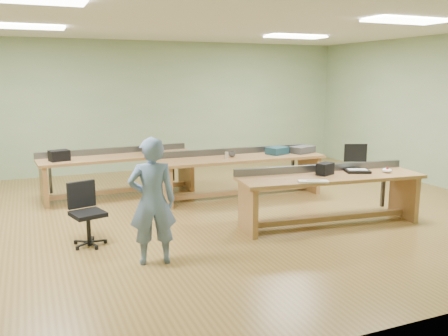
{
  "coord_description": "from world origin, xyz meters",
  "views": [
    {
      "loc": [
        -2.57,
        -6.99,
        2.19
      ],
      "look_at": [
        0.08,
        -0.6,
        0.85
      ],
      "focal_mm": 38.0,
      "sensor_mm": 36.0,
      "label": 1
    }
  ],
  "objects_px": {
    "workbench_front": "(329,188)",
    "mug": "(232,154)",
    "drinks_can": "(227,155)",
    "workbench_mid": "(241,167)",
    "parts_bin_teal": "(277,151)",
    "workbench_back": "(119,166)",
    "parts_bin_grey": "(302,150)",
    "camera_bag": "(325,169)",
    "laptop_base": "(357,171)",
    "task_chair": "(87,222)",
    "person": "(152,201)"
  },
  "relations": [
    {
      "from": "workbench_front",
      "to": "mug",
      "type": "relative_size",
      "value": 22.88
    },
    {
      "from": "drinks_can",
      "to": "workbench_mid",
      "type": "bearing_deg",
      "value": 12.73
    },
    {
      "from": "workbench_front",
      "to": "parts_bin_teal",
      "type": "distance_m",
      "value": 2.05
    },
    {
      "from": "workbench_mid",
      "to": "workbench_back",
      "type": "bearing_deg",
      "value": 156.43
    },
    {
      "from": "parts_bin_grey",
      "to": "camera_bag",
      "type": "bearing_deg",
      "value": -112.4
    },
    {
      "from": "workbench_mid",
      "to": "parts_bin_grey",
      "type": "relative_size",
      "value": 6.72
    },
    {
      "from": "camera_bag",
      "to": "mug",
      "type": "distance_m",
      "value": 2.09
    },
    {
      "from": "workbench_back",
      "to": "parts_bin_teal",
      "type": "height_order",
      "value": "parts_bin_teal"
    },
    {
      "from": "workbench_mid",
      "to": "parts_bin_teal",
      "type": "relative_size",
      "value": 8.18
    },
    {
      "from": "laptop_base",
      "to": "camera_bag",
      "type": "relative_size",
      "value": 1.36
    },
    {
      "from": "task_chair",
      "to": "mug",
      "type": "bearing_deg",
      "value": 14.22
    },
    {
      "from": "person",
      "to": "drinks_can",
      "type": "height_order",
      "value": "person"
    },
    {
      "from": "laptop_base",
      "to": "parts_bin_teal",
      "type": "xyz_separation_m",
      "value": [
        -0.3,
        2.0,
        0.05
      ]
    },
    {
      "from": "parts_bin_teal",
      "to": "person",
      "type": "bearing_deg",
      "value": -140.37
    },
    {
      "from": "task_chair",
      "to": "laptop_base",
      "type": "bearing_deg",
      "value": -21.81
    },
    {
      "from": "task_chair",
      "to": "mug",
      "type": "relative_size",
      "value": 6.68
    },
    {
      "from": "workbench_mid",
      "to": "workbench_back",
      "type": "relative_size",
      "value": 1.06
    },
    {
      "from": "parts_bin_teal",
      "to": "parts_bin_grey",
      "type": "distance_m",
      "value": 0.52
    },
    {
      "from": "drinks_can",
      "to": "workbench_back",
      "type": "bearing_deg",
      "value": 149.89
    },
    {
      "from": "parts_bin_grey",
      "to": "workbench_front",
      "type": "bearing_deg",
      "value": -110.66
    },
    {
      "from": "task_chair",
      "to": "parts_bin_grey",
      "type": "bearing_deg",
      "value": 4.14
    },
    {
      "from": "workbench_mid",
      "to": "task_chair",
      "type": "height_order",
      "value": "workbench_mid"
    },
    {
      "from": "camera_bag",
      "to": "parts_bin_teal",
      "type": "bearing_deg",
      "value": 57.88
    },
    {
      "from": "laptop_base",
      "to": "mug",
      "type": "xyz_separation_m",
      "value": [
        -1.22,
        2.02,
        0.03
      ]
    },
    {
      "from": "workbench_front",
      "to": "workbench_back",
      "type": "relative_size",
      "value": 0.98
    },
    {
      "from": "laptop_base",
      "to": "task_chair",
      "type": "relative_size",
      "value": 0.42
    },
    {
      "from": "workbench_back",
      "to": "mug",
      "type": "relative_size",
      "value": 23.25
    },
    {
      "from": "workbench_back",
      "to": "mug",
      "type": "bearing_deg",
      "value": -30.2
    },
    {
      "from": "mug",
      "to": "laptop_base",
      "type": "bearing_deg",
      "value": -58.91
    },
    {
      "from": "laptop_base",
      "to": "parts_bin_grey",
      "type": "bearing_deg",
      "value": 104.67
    },
    {
      "from": "camera_bag",
      "to": "workbench_mid",
      "type": "bearing_deg",
      "value": 79.58
    },
    {
      "from": "mug",
      "to": "drinks_can",
      "type": "bearing_deg",
      "value": -148.31
    },
    {
      "from": "parts_bin_teal",
      "to": "mug",
      "type": "xyz_separation_m",
      "value": [
        -0.92,
        0.02,
        -0.02
      ]
    },
    {
      "from": "person",
      "to": "workbench_front",
      "type": "bearing_deg",
      "value": -161.67
    },
    {
      "from": "workbench_mid",
      "to": "parts_bin_teal",
      "type": "xyz_separation_m",
      "value": [
        0.76,
        -0.0,
        0.25
      ]
    },
    {
      "from": "drinks_can",
      "to": "person",
      "type": "bearing_deg",
      "value": -128.87
    },
    {
      "from": "workbench_mid",
      "to": "task_chair",
      "type": "relative_size",
      "value": 3.69
    },
    {
      "from": "person",
      "to": "laptop_base",
      "type": "relative_size",
      "value": 4.29
    },
    {
      "from": "workbench_mid",
      "to": "parts_bin_grey",
      "type": "height_order",
      "value": "parts_bin_grey"
    },
    {
      "from": "person",
      "to": "mug",
      "type": "height_order",
      "value": "person"
    },
    {
      "from": "camera_bag",
      "to": "drinks_can",
      "type": "xyz_separation_m",
      "value": [
        -0.79,
        1.9,
        -0.03
      ]
    },
    {
      "from": "parts_bin_grey",
      "to": "drinks_can",
      "type": "relative_size",
      "value": 4.05
    },
    {
      "from": "laptop_base",
      "to": "camera_bag",
      "type": "xyz_separation_m",
      "value": [
        -0.57,
        0.03,
        0.07
      ]
    },
    {
      "from": "camera_bag",
      "to": "laptop_base",
      "type": "bearing_deg",
      "value": -27.74
    },
    {
      "from": "laptop_base",
      "to": "camera_bag",
      "type": "height_order",
      "value": "camera_bag"
    },
    {
      "from": "workbench_front",
      "to": "parts_bin_grey",
      "type": "height_order",
      "value": "parts_bin_grey"
    },
    {
      "from": "task_chair",
      "to": "parts_bin_teal",
      "type": "relative_size",
      "value": 2.22
    },
    {
      "from": "workbench_back",
      "to": "camera_bag",
      "type": "xyz_separation_m",
      "value": [
        2.54,
        -2.91,
        0.28
      ]
    },
    {
      "from": "camera_bag",
      "to": "task_chair",
      "type": "relative_size",
      "value": 0.31
    },
    {
      "from": "person",
      "to": "task_chair",
      "type": "relative_size",
      "value": 1.82
    }
  ]
}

